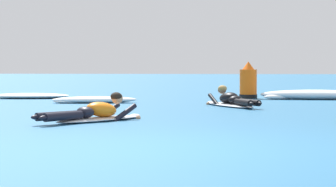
# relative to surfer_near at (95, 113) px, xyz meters

# --- Properties ---
(ground_plane) EXTENTS (120.00, 120.00, 0.00)m
(ground_plane) POSITION_rel_surfer_near_xyz_m (1.72, 6.52, -0.14)
(ground_plane) COLOR #235B84
(surfer_near) EXTENTS (1.67, 2.18, 0.54)m
(surfer_near) POSITION_rel_surfer_near_xyz_m (0.00, 0.00, 0.00)
(surfer_near) COLOR silver
(surfer_near) RESTS_ON ground
(surfer_far) EXTENTS (1.49, 2.43, 0.54)m
(surfer_far) POSITION_rel_surfer_near_xyz_m (2.30, 4.41, -0.01)
(surfer_far) COLOR silver
(surfer_far) RESTS_ON ground
(whitewater_mid_right) EXTENTS (3.12, 0.73, 0.28)m
(whitewater_mid_right) POSITION_rel_surfer_near_xyz_m (4.66, 7.88, -0.01)
(whitewater_mid_right) COLOR white
(whitewater_mid_right) RESTS_ON ground
(whitewater_back) EXTENTS (2.25, 0.96, 0.18)m
(whitewater_back) POSITION_rel_surfer_near_xyz_m (-1.23, 5.46, -0.06)
(whitewater_back) COLOR white
(whitewater_back) RESTS_ON ground
(whitewater_far_band) EXTENTS (2.45, 1.31, 0.16)m
(whitewater_far_band) POSITION_rel_surfer_near_xyz_m (-3.67, 7.62, -0.07)
(whitewater_far_band) COLOR white
(whitewater_far_band) RESTS_ON ground
(channel_marker_buoy) EXTENTS (0.53, 0.53, 1.10)m
(channel_marker_buoy) POSITION_rel_surfer_near_xyz_m (2.76, 8.37, 0.30)
(channel_marker_buoy) COLOR #EA5B0F
(channel_marker_buoy) RESTS_ON ground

